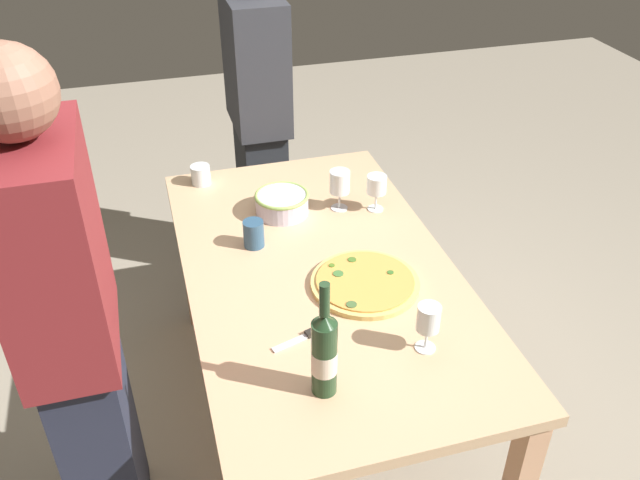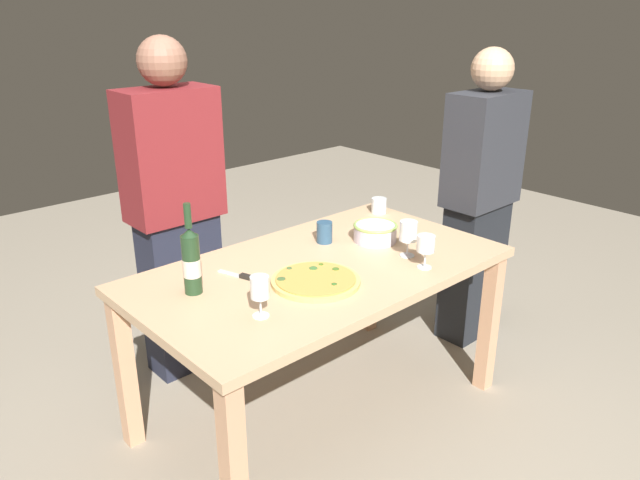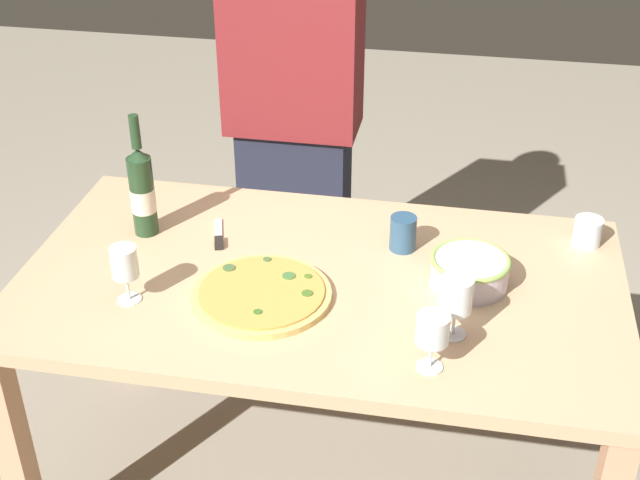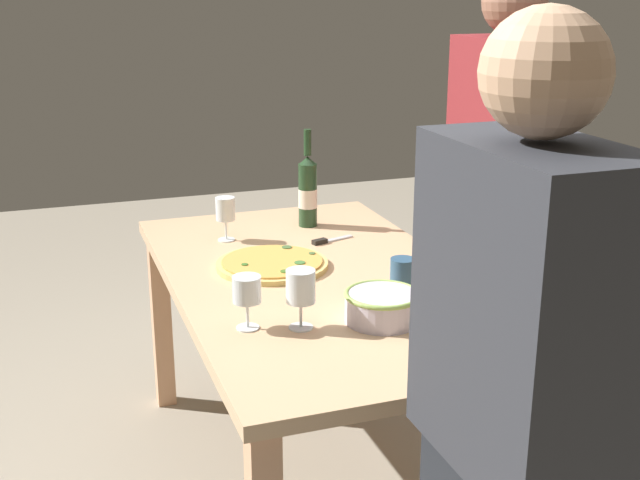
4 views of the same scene
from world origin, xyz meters
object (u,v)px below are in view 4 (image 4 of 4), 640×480
object	(u,v)px
wine_glass_by_bottle	(247,292)
pizza_knife	(327,240)
wine_glass_near_pizza	(301,289)
cup_ceramic	(402,275)
dining_table	(320,304)
wine_glass_far_left	(225,210)
cup_amber	(535,340)
person_guest_left	(501,206)
pizza	(272,264)
wine_bottle	(308,190)
serving_bowl	(382,305)
person_host	(515,451)

from	to	relation	value
wine_glass_by_bottle	pizza_knife	size ratio (longest dim) A/B	0.87
wine_glass_near_pizza	cup_ceramic	distance (m)	0.41
dining_table	wine_glass_far_left	size ratio (longest dim) A/B	10.26
pizza_knife	dining_table	bearing A→B (deg)	-23.56
cup_amber	person_guest_left	distance (m)	1.05
pizza	wine_glass_by_bottle	world-z (taller)	wine_glass_by_bottle
wine_bottle	wine_glass_by_bottle	world-z (taller)	wine_bottle
dining_table	serving_bowl	xyz separation A→B (m)	(0.39, 0.04, 0.14)
dining_table	wine_glass_far_left	xyz separation A→B (m)	(-0.46, -0.19, 0.20)
serving_bowl	person_host	distance (m)	0.75
person_host	wine_glass_by_bottle	bearing A→B (deg)	20.51
cup_ceramic	pizza_knife	bearing A→B (deg)	-174.70
cup_amber	pizza	bearing A→B (deg)	-152.99
wine_glass_near_pizza	wine_glass_far_left	bearing A→B (deg)	-179.37
dining_table	serving_bowl	bearing A→B (deg)	6.02
dining_table	cup_amber	xyz separation A→B (m)	(0.70, 0.31, 0.13)
cup_ceramic	cup_amber	bearing A→B (deg)	13.46
wine_glass_by_bottle	cup_ceramic	xyz separation A→B (m)	(-0.12, 0.50, -0.05)
serving_bowl	pizza_knife	size ratio (longest dim) A/B	1.25
pizza	person_host	distance (m)	1.27
wine_glass_by_bottle	wine_bottle	bearing A→B (deg)	151.89
wine_glass_by_bottle	person_host	size ratio (longest dim) A/B	0.09
serving_bowl	wine_glass_far_left	xyz separation A→B (m)	(-0.85, -0.23, 0.06)
serving_bowl	pizza_knife	world-z (taller)	serving_bowl
pizza	person_host	world-z (taller)	person_host
pizza	pizza_knife	world-z (taller)	pizza
wine_glass_near_pizza	wine_glass_by_bottle	bearing A→B (deg)	-108.66
dining_table	person_guest_left	bearing A→B (deg)	106.95
dining_table	wine_glass_by_bottle	bearing A→B (deg)	-44.91
dining_table	pizza_knife	bearing A→B (deg)	156.44
wine_glass_by_bottle	person_host	distance (m)	0.88
cup_ceramic	person_guest_left	distance (m)	0.74
wine_bottle	wine_glass_far_left	xyz separation A→B (m)	(0.08, -0.33, -0.03)
dining_table	wine_glass_near_pizza	bearing A→B (deg)	-26.64
pizza_knife	wine_glass_by_bottle	bearing A→B (deg)	-35.52
dining_table	person_guest_left	world-z (taller)	person_guest_left
wine_bottle	wine_glass_by_bottle	xyz separation A→B (m)	(0.85, -0.45, -0.03)
dining_table	serving_bowl	size ratio (longest dim) A/B	7.71
dining_table	wine_glass_near_pizza	xyz separation A→B (m)	(0.36, -0.18, 0.20)
cup_amber	pizza_knife	bearing A→B (deg)	-170.62
wine_glass_far_left	pizza_knife	world-z (taller)	wine_glass_far_left
wine_glass_by_bottle	person_host	world-z (taller)	person_host
wine_bottle	pizza_knife	bearing A→B (deg)	-0.27
dining_table	cup_ceramic	size ratio (longest dim) A/B	16.00
wine_bottle	dining_table	bearing A→B (deg)	-14.72
serving_bowl	person_guest_left	bearing A→B (deg)	130.22
wine_glass_near_pizza	pizza_knife	distance (m)	0.76
wine_bottle	pizza_knife	world-z (taller)	wine_bottle
wine_glass_near_pizza	person_guest_left	size ratio (longest dim) A/B	0.10
wine_glass_by_bottle	person_guest_left	xyz separation A→B (m)	(-0.55, 1.09, -0.01)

